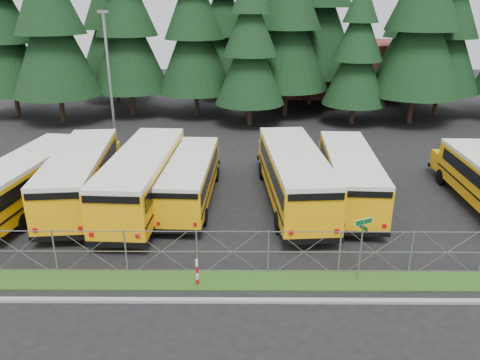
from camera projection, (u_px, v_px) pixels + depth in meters
name	position (u px, v px, depth m)	size (l,w,h in m)	color
ground	(289.00, 260.00, 20.91)	(120.00, 120.00, 0.00)	black
curb	(296.00, 301.00, 18.00)	(50.00, 0.25, 0.12)	gray
grass_verge	(293.00, 281.00, 19.31)	(50.00, 1.40, 0.06)	#1A4313
chainlink_fence	(292.00, 252.00, 19.61)	(44.00, 0.10, 2.00)	#919499
brick_building	(309.00, 68.00, 57.04)	(22.00, 10.00, 6.00)	brown
bus_0	(32.00, 180.00, 26.04)	(2.63, 11.15, 2.92)	#F7B107
bus_1	(82.00, 177.00, 26.27)	(2.78, 11.76, 3.08)	#F7B107
bus_2	(145.00, 179.00, 25.86)	(2.89, 12.26, 3.21)	#F7B107
bus_3	(191.00, 180.00, 26.46)	(2.43, 10.28, 2.70)	#F7B107
bus_5	(293.00, 177.00, 26.15)	(2.88, 12.20, 3.20)	#F7B107
bus_6	(348.00, 177.00, 26.53)	(2.64, 11.20, 2.94)	#F7B107
street_sign	(362.00, 236.00, 18.72)	(0.77, 0.51, 2.81)	#919499
striped_bollard	(197.00, 273.00, 18.86)	(0.11, 0.11, 1.20)	#B20C0C
light_standard	(110.00, 78.00, 34.10)	(0.70, 0.35, 10.14)	#919499
conifer_0	(5.00, 35.00, 43.77)	(6.99, 6.99, 15.46)	black
conifer_1	(50.00, 24.00, 40.94)	(7.97, 7.97, 17.62)	black
conifer_2	(126.00, 27.00, 43.93)	(7.60, 7.60, 16.80)	black
conifer_3	(194.00, 30.00, 43.55)	(7.36, 7.36, 16.27)	black
conifer_4	(250.00, 48.00, 40.59)	(6.22, 6.22, 13.77)	black
conifer_5	(288.00, 19.00, 43.61)	(8.21, 8.21, 18.15)	black
conifer_6	(357.00, 53.00, 41.20)	(5.75, 5.75, 12.72)	black
conifer_7	(422.00, 20.00, 40.46)	(8.28, 8.28, 18.31)	black
conifer_8	(447.00, 29.00, 43.73)	(7.44, 7.44, 16.46)	black
conifer_10	(111.00, 21.00, 50.22)	(7.82, 7.82, 17.28)	black
conifer_11	(224.00, 29.00, 51.52)	(7.00, 7.00, 15.48)	black
conifer_13	(410.00, 30.00, 49.12)	(7.07, 7.07, 15.65)	black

